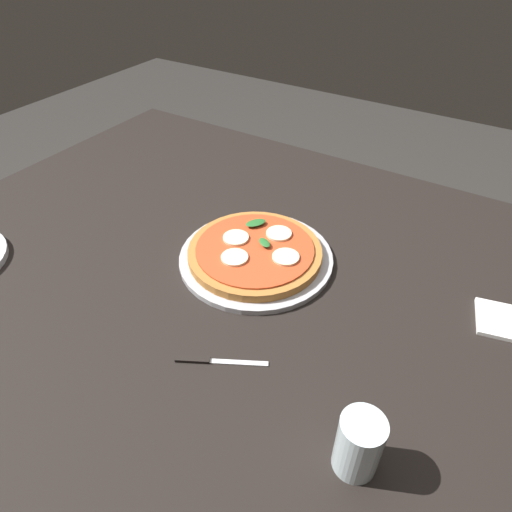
{
  "coord_description": "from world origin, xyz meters",
  "views": [
    {
      "loc": [
        -0.45,
        0.58,
        1.34
      ],
      "look_at": [
        -0.06,
        -0.03,
        0.74
      ],
      "focal_mm": 31.3,
      "sensor_mm": 36.0,
      "label": 1
    }
  ],
  "objects_px": {
    "dining_table": "(224,288)",
    "pizza": "(255,251)",
    "knife": "(209,361)",
    "glass_cup": "(359,445)",
    "serving_tray": "(256,257)"
  },
  "relations": [
    {
      "from": "pizza",
      "to": "glass_cup",
      "type": "relative_size",
      "value": 2.82
    },
    {
      "from": "dining_table",
      "to": "knife",
      "type": "height_order",
      "value": "knife"
    },
    {
      "from": "dining_table",
      "to": "pizza",
      "type": "distance_m",
      "value": 0.13
    },
    {
      "from": "dining_table",
      "to": "pizza",
      "type": "bearing_deg",
      "value": -152.34
    },
    {
      "from": "dining_table",
      "to": "serving_tray",
      "type": "height_order",
      "value": "serving_tray"
    },
    {
      "from": "glass_cup",
      "to": "pizza",
      "type": "bearing_deg",
      "value": -40.69
    },
    {
      "from": "pizza",
      "to": "glass_cup",
      "type": "distance_m",
      "value": 0.45
    },
    {
      "from": "serving_tray",
      "to": "pizza",
      "type": "distance_m",
      "value": 0.02
    },
    {
      "from": "dining_table",
      "to": "pizza",
      "type": "height_order",
      "value": "pizza"
    },
    {
      "from": "serving_tray",
      "to": "knife",
      "type": "height_order",
      "value": "serving_tray"
    },
    {
      "from": "knife",
      "to": "glass_cup",
      "type": "bearing_deg",
      "value": 173.08
    },
    {
      "from": "pizza",
      "to": "dining_table",
      "type": "bearing_deg",
      "value": 27.66
    },
    {
      "from": "dining_table",
      "to": "glass_cup",
      "type": "distance_m",
      "value": 0.5
    },
    {
      "from": "serving_tray",
      "to": "glass_cup",
      "type": "xyz_separation_m",
      "value": [
        -0.34,
        0.3,
        0.04
      ]
    },
    {
      "from": "serving_tray",
      "to": "knife",
      "type": "distance_m",
      "value": 0.27
    }
  ]
}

